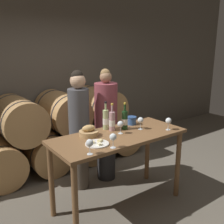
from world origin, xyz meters
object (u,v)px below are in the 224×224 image
at_px(person_left, 79,128).
at_px(cheese_plate, 97,144).
at_px(wine_bottle_rose, 112,121).
at_px(blue_crock, 132,120).
at_px(wine_bottle_red, 125,120).
at_px(wine_glass_far_right, 169,121).
at_px(wine_glass_left, 113,137).
at_px(wine_bottle_white, 106,119).
at_px(person_right, 106,125).
at_px(wine_glass_right, 141,121).
at_px(wine_glass_center, 120,124).
at_px(wine_glass_far_left, 90,143).
at_px(bread_basket, 89,132).
at_px(tasting_table, 119,145).

bearing_deg(person_left, cheese_plate, -105.46).
bearing_deg(cheese_plate, wine_bottle_rose, 34.72).
xyz_separation_m(blue_crock, cheese_plate, (-0.77, -0.33, -0.05)).
xyz_separation_m(wine_bottle_red, wine_glass_far_right, (0.43, -0.34, -0.01)).
bearing_deg(wine_glass_left, wine_bottle_red, 40.23).
distance_m(wine_bottle_white, wine_bottle_rose, 0.10).
bearing_deg(cheese_plate, person_left, 74.54).
bearing_deg(wine_glass_far_right, wine_glass_left, -175.93).
xyz_separation_m(person_right, wine_glass_right, (0.06, -0.68, 0.22)).
distance_m(cheese_plate, wine_glass_right, 0.74).
relative_size(wine_glass_center, wine_glass_far_right, 1.00).
bearing_deg(wine_glass_left, wine_glass_far_left, 179.82).
distance_m(cheese_plate, wine_glass_far_left, 0.29).
bearing_deg(bread_basket, wine_bottle_red, -6.22).
bearing_deg(wine_glass_center, wine_bottle_red, 34.47).
height_order(bread_basket, wine_glass_far_right, wine_glass_far_right).
bearing_deg(blue_crock, tasting_table, -150.33).
xyz_separation_m(wine_bottle_white, blue_crock, (0.39, -0.04, -0.07)).
relative_size(wine_glass_far_left, wine_glass_far_right, 1.00).
height_order(person_left, bread_basket, person_left).
bearing_deg(tasting_table, wine_glass_far_right, -20.20).
distance_m(wine_bottle_rose, cheese_plate, 0.51).
xyz_separation_m(wine_bottle_rose, wine_glass_center, (0.02, -0.15, -0.01)).
bearing_deg(wine_bottle_red, wine_bottle_white, 142.73).
xyz_separation_m(blue_crock, wine_glass_far_left, (-0.97, -0.51, 0.06)).
bearing_deg(wine_glass_far_right, wine_glass_far_left, -176.93).
relative_size(cheese_plate, wine_glass_left, 1.64).
distance_m(bread_basket, cheese_plate, 0.30).
bearing_deg(wine_bottle_red, tasting_table, -146.98).
relative_size(person_right, wine_bottle_red, 4.80).
bearing_deg(wine_glass_left, blue_crock, 36.61).
height_order(person_right, wine_glass_far_right, person_right).
bearing_deg(wine_glass_far_right, person_left, 130.81).
xyz_separation_m(wine_bottle_white, wine_glass_far_left, (-0.57, -0.55, -0.01)).
height_order(tasting_table, wine_bottle_rose, wine_bottle_rose).
xyz_separation_m(person_right, cheese_plate, (-0.66, -0.79, 0.11)).
relative_size(wine_bottle_red, wine_glass_far_right, 2.20).
bearing_deg(wine_bottle_rose, person_left, 110.44).
bearing_deg(wine_glass_center, wine_glass_far_right, -23.04).
distance_m(person_left, wine_glass_far_right, 1.20).
bearing_deg(wine_bottle_red, bread_basket, 173.78).
relative_size(bread_basket, cheese_plate, 0.88).
bearing_deg(wine_glass_center, bread_basket, 156.29).
bearing_deg(bread_basket, tasting_table, -28.90).
distance_m(person_left, wine_glass_left, 0.99).
xyz_separation_m(wine_bottle_rose, wine_glass_far_right, (0.59, -0.39, -0.01)).
bearing_deg(wine_bottle_red, wine_glass_far_left, -151.94).
bearing_deg(wine_bottle_rose, wine_bottle_white, 107.39).
bearing_deg(blue_crock, wine_bottle_red, -153.56).
relative_size(person_left, cheese_plate, 6.48).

